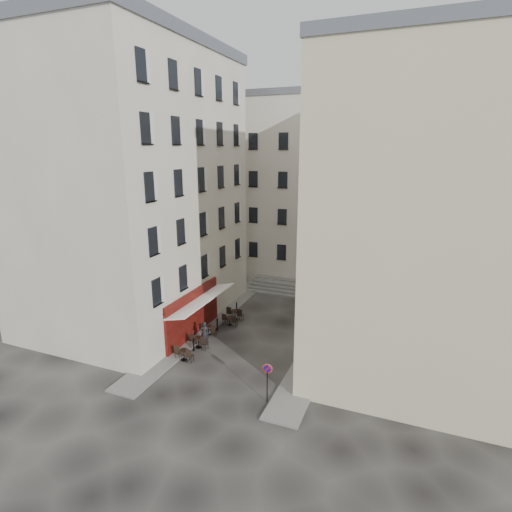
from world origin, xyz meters
The scene contains 18 objects.
ground centered at (0.00, 0.00, 0.00)m, with size 90.00×90.00×0.00m, color black.
sidewalk_left centered at (-4.50, 4.00, 0.06)m, with size 2.00×22.00×0.12m, color slate.
sidewalk_right centered at (4.50, 3.00, 0.06)m, with size 2.00×18.00×0.12m, color slate.
building_left centered at (-10.50, 3.00, 10.31)m, with size 12.20×16.20×20.60m.
building_right centered at (10.50, 3.50, 9.31)m, with size 12.20×14.20×18.60m.
building_back centered at (-1.00, 19.00, 9.31)m, with size 18.20×10.20×18.60m.
cafe_storefront centered at (-4.32, 1.00, 1.88)m, with size 1.74×7.30×3.50m.
stone_steps centered at (0.00, 12.57, 0.40)m, with size 9.00×3.15×0.80m.
bollard_near centered at (-3.25, -1.00, 0.53)m, with size 0.12×0.12×0.98m.
bollard_mid centered at (-3.25, 2.50, 0.53)m, with size 0.12×0.12×0.98m.
bollard_far centered at (-3.25, 6.00, 0.53)m, with size 0.12×0.12×0.98m.
no_parking_sign centered at (3.33, -4.42, 1.61)m, with size 0.52×0.13×2.27m.
bistro_table_a centered at (-3.18, -2.31, 0.48)m, with size 1.33×0.63×0.94m.
bistro_table_b centered at (-3.15, -0.48, 0.50)m, with size 1.38×0.65×0.97m.
bistro_table_c centered at (-3.47, 1.57, 0.43)m, with size 1.21×0.57×0.85m.
bistro_table_d centered at (-2.73, 3.60, 0.45)m, with size 1.25×0.59×0.88m.
bistro_table_e centered at (-2.81, 4.76, 0.51)m, with size 1.42×0.67×1.00m.
pedestrian centered at (-3.05, 0.16, 0.86)m, with size 0.62×0.41×1.71m, color black.
Camera 1 is at (9.81, -22.16, 13.29)m, focal length 28.00 mm.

